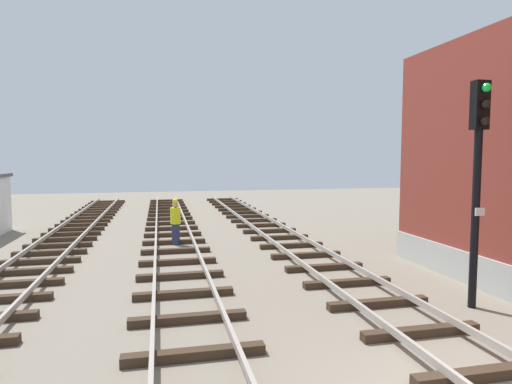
# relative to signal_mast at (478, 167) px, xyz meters

# --- Properties ---
(signal_mast) EXTENTS (0.36, 0.40, 5.24)m
(signal_mast) POSITION_rel_signal_mast_xyz_m (0.00, 0.00, 0.00)
(signal_mast) COLOR black
(signal_mast) RESTS_ON ground
(track_worker_foreground) EXTENTS (0.40, 0.40, 1.87)m
(track_worker_foreground) POSITION_rel_signal_mast_xyz_m (-6.51, 8.95, -2.37)
(track_worker_foreground) COLOR #262D4C
(track_worker_foreground) RESTS_ON ground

